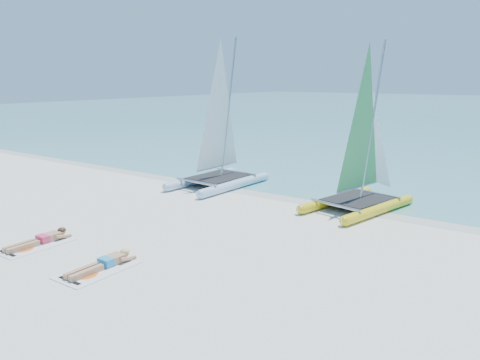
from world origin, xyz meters
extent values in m
plane|color=silver|center=(0.00, 0.00, 0.00)|extent=(140.00, 140.00, 0.00)
cube|color=beige|center=(0.00, 5.50, 0.00)|extent=(140.00, 1.40, 0.01)
cylinder|color=#C0D6FC|center=(-4.21, 5.41, 0.18)|extent=(0.54, 4.03, 0.36)
cone|color=#C0D6FC|center=(-4.11, 7.62, 0.18)|extent=(0.36, 0.53, 0.34)
cylinder|color=#C0D6FC|center=(-2.42, 5.33, 0.18)|extent=(0.54, 4.03, 0.36)
cone|color=#C0D6FC|center=(-2.32, 7.54, 0.18)|extent=(0.36, 0.53, 0.34)
cube|color=black|center=(-3.31, 5.37, 0.38)|extent=(1.83, 2.29, 0.03)
cylinder|color=#AFB2B6|center=(-3.28, 6.09, 3.15)|extent=(0.13, 1.06, 5.54)
cylinder|color=yellow|center=(1.79, 5.51, 0.17)|extent=(1.13, 3.74, 0.33)
cone|color=yellow|center=(2.23, 7.53, 0.17)|extent=(0.41, 0.54, 0.31)
cylinder|color=yellow|center=(3.42, 5.15, 0.17)|extent=(1.13, 3.74, 0.33)
cone|color=yellow|center=(3.87, 7.17, 0.17)|extent=(0.41, 0.54, 0.31)
cube|color=black|center=(2.60, 5.33, 0.36)|extent=(2.02, 2.36, 0.03)
cylinder|color=#AFB2B6|center=(2.75, 5.98, 2.94)|extent=(0.29, 0.98, 5.17)
cube|color=white|center=(-2.98, -2.88, 0.01)|extent=(1.00, 1.85, 0.02)
cube|color=tan|center=(-2.98, -2.45, 0.12)|extent=(0.36, 0.55, 0.17)
cube|color=#DC3358|center=(-2.98, -2.65, 0.12)|extent=(0.37, 0.22, 0.17)
cube|color=tan|center=(-2.98, -3.25, 0.09)|extent=(0.31, 0.85, 0.13)
sphere|color=tan|center=(-2.98, -2.08, 0.16)|extent=(0.21, 0.21, 0.21)
ellipsoid|color=#342113|center=(-2.98, -2.07, 0.20)|extent=(0.22, 0.24, 0.15)
cube|color=white|center=(-0.31, -2.97, 0.01)|extent=(1.00, 1.85, 0.02)
cube|color=tan|center=(-0.31, -2.54, 0.12)|extent=(0.36, 0.55, 0.17)
cube|color=#258CC7|center=(-0.31, -2.74, 0.12)|extent=(0.37, 0.22, 0.17)
cube|color=tan|center=(-0.31, -3.34, 0.09)|extent=(0.31, 0.85, 0.13)
sphere|color=tan|center=(-0.31, -2.17, 0.16)|extent=(0.21, 0.21, 0.21)
ellipsoid|color=#E8CD6D|center=(-0.31, -2.16, 0.20)|extent=(0.22, 0.24, 0.15)
camera|label=1|loc=(8.12, -9.26, 4.31)|focal=35.00mm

